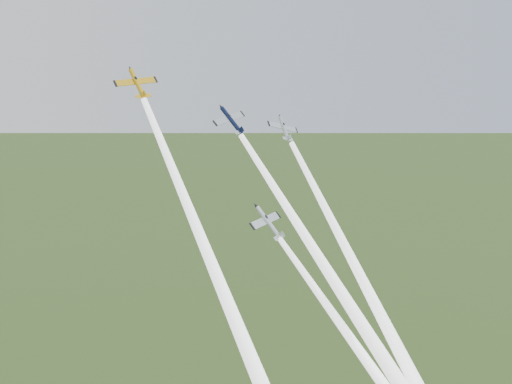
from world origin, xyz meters
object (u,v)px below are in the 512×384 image
plane_silver_right (284,128)px  plane_silver_low (268,223)px  plane_yellow (137,83)px  plane_navy (231,120)px

plane_silver_right → plane_silver_low: plane_silver_right is taller
plane_yellow → plane_silver_low: (19.28, -7.93, -23.29)m
plane_navy → plane_silver_low: plane_navy is taller
plane_yellow → plane_navy: (15.05, -3.23, -6.20)m
plane_silver_right → plane_silver_low: size_ratio=0.80×
plane_navy → plane_silver_right: size_ratio=1.03×
plane_yellow → plane_silver_right: plane_yellow is taller
plane_silver_low → plane_yellow: bearing=136.2°
plane_silver_low → plane_navy: bearing=110.6°
plane_yellow → plane_navy: 16.60m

